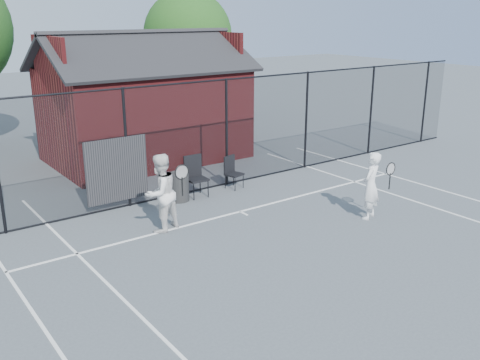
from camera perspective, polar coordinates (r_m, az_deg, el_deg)
ground at (r=11.10m, az=9.26°, el=-7.80°), size 80.00×80.00×0.00m
court_lines at (r=10.32m, az=14.53°, el=-10.16°), size 11.02×18.00×0.01m
fence at (r=14.21m, az=-5.77°, el=4.14°), size 22.04×3.00×3.00m
clubhouse at (r=18.02m, az=-10.11°, el=7.29°), size 6.50×4.36×4.19m
tree_right at (r=24.99m, az=-5.58°, el=15.08°), size 3.97×3.97×5.70m
player_front at (r=12.91m, az=13.78°, el=-0.58°), size 0.77×0.63×1.62m
player_back at (r=11.93m, az=-8.46°, el=-1.37°), size 1.04×0.90×1.77m
chair_left at (r=14.15m, az=-4.63°, el=0.29°), size 0.54×0.56×1.07m
chair_right at (r=14.82m, az=-0.62°, el=0.77°), size 0.53×0.54×0.89m
waste_bin at (r=13.94m, az=-6.52°, el=-0.73°), size 0.52×0.52×0.75m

